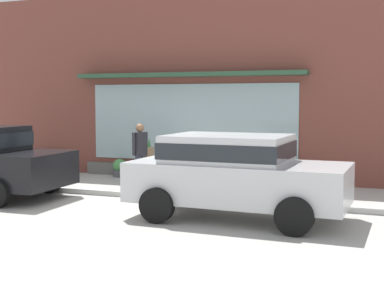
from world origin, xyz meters
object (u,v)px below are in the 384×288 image
at_px(pedestrian_with_handbag, 141,150).
at_px(potted_plant_near_hydrant, 149,160).
at_px(potted_plant_window_left, 220,159).
at_px(potted_plant_window_right, 44,161).
at_px(fire_hydrant, 156,173).
at_px(parked_car_silver, 235,171).
at_px(potted_plant_by_entrance, 120,168).
at_px(potted_plant_low_front, 293,172).

relative_size(pedestrian_with_handbag, potted_plant_near_hydrant, 1.38).
distance_m(potted_plant_window_left, potted_plant_window_right, 5.63).
distance_m(fire_hydrant, parked_car_silver, 3.53).
bearing_deg(fire_hydrant, parked_car_silver, -40.81).
bearing_deg(potted_plant_window_left, fire_hydrant, -120.38).
xyz_separation_m(potted_plant_window_left, potted_plant_window_right, (-5.62, -0.05, -0.29)).
bearing_deg(potted_plant_by_entrance, potted_plant_window_left, -0.68).
height_order(parked_car_silver, potted_plant_near_hydrant, parked_car_silver).
relative_size(pedestrian_with_handbag, potted_plant_window_left, 1.19).
bearing_deg(fire_hydrant, potted_plant_by_entrance, 137.03).
xyz_separation_m(potted_plant_low_front, potted_plant_near_hydrant, (-3.96, -0.26, 0.18)).
xyz_separation_m(pedestrian_with_handbag, potted_plant_near_hydrant, (-0.27, 1.09, -0.38)).
bearing_deg(fire_hydrant, pedestrian_with_handbag, 142.23).
bearing_deg(pedestrian_with_handbag, potted_plant_by_entrance, 65.69).
height_order(pedestrian_with_handbag, potted_plant_low_front, pedestrian_with_handbag).
distance_m(pedestrian_with_handbag, potted_plant_near_hydrant, 1.18).
distance_m(potted_plant_low_front, potted_plant_by_entrance, 5.03).
relative_size(fire_hydrant, potted_plant_window_left, 0.63).
height_order(potted_plant_near_hydrant, potted_plant_window_right, potted_plant_near_hydrant).
bearing_deg(potted_plant_near_hydrant, potted_plant_by_entrance, 165.90).
bearing_deg(potted_plant_by_entrance, potted_plant_low_front, -0.15).
bearing_deg(potted_plant_window_right, parked_car_silver, -29.46).
distance_m(pedestrian_with_handbag, potted_plant_low_front, 3.96).
relative_size(parked_car_silver, potted_plant_window_right, 5.74).
xyz_separation_m(fire_hydrant, potted_plant_by_entrance, (-2.00, 1.86, -0.18)).
relative_size(potted_plant_near_hydrant, potted_plant_window_left, 0.86).
bearing_deg(potted_plant_window_left, potted_plant_window_right, -179.48).
bearing_deg(potted_plant_window_left, parked_car_silver, -69.06).
bearing_deg(potted_plant_window_right, potted_plant_near_hydrant, -2.88).
bearing_deg(potted_plant_window_left, potted_plant_by_entrance, 179.32).
height_order(fire_hydrant, pedestrian_with_handbag, pedestrian_with_handbag).
distance_m(potted_plant_near_hydrant, potted_plant_window_left, 2.02).
distance_m(pedestrian_with_handbag, potted_plant_window_left, 2.19).
bearing_deg(potted_plant_near_hydrant, potted_plant_window_right, 177.12).
distance_m(pedestrian_with_handbag, parked_car_silver, 4.33).
distance_m(potted_plant_by_entrance, potted_plant_window_right, 2.55).
bearing_deg(potted_plant_window_right, potted_plant_low_front, 0.56).
distance_m(fire_hydrant, potted_plant_near_hydrant, 1.85).
relative_size(parked_car_silver, potted_plant_by_entrance, 7.82).
bearing_deg(potted_plant_near_hydrant, fire_hydrant, -59.75).
bearing_deg(potted_plant_low_front, potted_plant_window_right, -179.44).
bearing_deg(potted_plant_low_front, parked_car_silver, -95.28).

